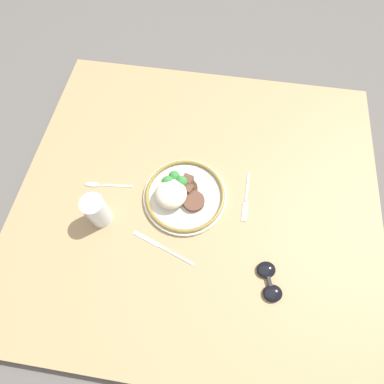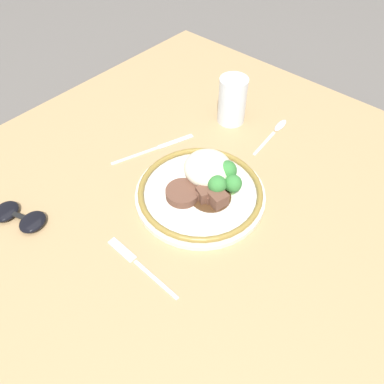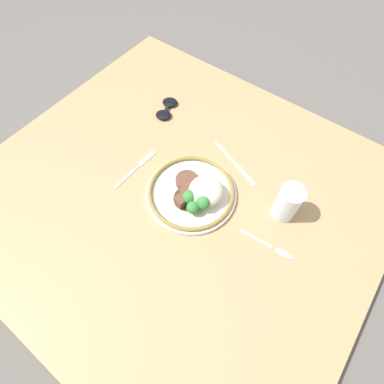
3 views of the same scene
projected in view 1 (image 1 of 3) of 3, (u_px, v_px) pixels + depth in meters
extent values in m
plane|color=#5B5651|center=(198.00, 201.00, 1.00)|extent=(8.00, 8.00, 0.00)
cube|color=tan|center=(198.00, 198.00, 0.98)|extent=(1.16, 1.07, 0.04)
cylinder|color=silver|center=(185.00, 196.00, 0.96)|extent=(0.27, 0.27, 0.01)
torus|color=olive|center=(185.00, 195.00, 0.95)|extent=(0.25, 0.25, 0.01)
ellipsoid|color=beige|center=(171.00, 194.00, 0.92)|extent=(0.10, 0.10, 0.06)
cylinder|color=brown|center=(194.00, 201.00, 0.93)|extent=(0.07, 0.07, 0.02)
cylinder|color=#472D19|center=(185.00, 189.00, 0.96)|extent=(0.08, 0.08, 0.00)
cube|color=brown|center=(189.00, 190.00, 0.95)|extent=(0.03, 0.03, 0.02)
cube|color=brown|center=(188.00, 187.00, 0.95)|extent=(0.02, 0.02, 0.02)
cube|color=brown|center=(187.00, 180.00, 0.96)|extent=(0.04, 0.04, 0.03)
cube|color=brown|center=(188.00, 189.00, 0.95)|extent=(0.04, 0.04, 0.03)
cube|color=brown|center=(184.00, 190.00, 0.95)|extent=(0.03, 0.03, 0.03)
cylinder|color=#669E51|center=(174.00, 179.00, 0.97)|extent=(0.01, 0.01, 0.01)
sphere|color=#387F38|center=(174.00, 176.00, 0.95)|extent=(0.04, 0.04, 0.04)
cylinder|color=#669E51|center=(176.00, 190.00, 0.95)|extent=(0.01, 0.01, 0.02)
sphere|color=#387F38|center=(176.00, 187.00, 0.93)|extent=(0.03, 0.03, 0.03)
cylinder|color=#669E51|center=(168.00, 186.00, 0.96)|extent=(0.01, 0.01, 0.02)
sphere|color=#387F38|center=(168.00, 182.00, 0.93)|extent=(0.04, 0.04, 0.04)
cylinder|color=#669E51|center=(182.00, 185.00, 0.96)|extent=(0.01, 0.01, 0.02)
sphere|color=#387F38|center=(182.00, 182.00, 0.94)|extent=(0.04, 0.04, 0.04)
cylinder|color=#669E51|center=(172.00, 189.00, 0.95)|extent=(0.01, 0.01, 0.02)
sphere|color=#387F38|center=(172.00, 186.00, 0.93)|extent=(0.04, 0.04, 0.04)
cylinder|color=#F4AD19|center=(99.00, 213.00, 0.90)|extent=(0.06, 0.06, 0.07)
cylinder|color=silver|center=(97.00, 211.00, 0.88)|extent=(0.07, 0.07, 0.12)
cube|color=silver|center=(247.00, 187.00, 0.98)|extent=(0.01, 0.11, 0.00)
cube|color=silver|center=(245.00, 212.00, 0.94)|extent=(0.02, 0.06, 0.00)
cube|color=silver|center=(176.00, 255.00, 0.88)|extent=(0.12, 0.05, 0.00)
cube|color=silver|center=(147.00, 239.00, 0.90)|extent=(0.09, 0.04, 0.00)
cube|color=silver|center=(118.00, 186.00, 0.98)|extent=(0.10, 0.02, 0.00)
ellipsoid|color=silver|center=(93.00, 184.00, 0.98)|extent=(0.05, 0.02, 0.01)
ellipsoid|color=black|center=(266.00, 270.00, 0.86)|extent=(0.07, 0.06, 0.02)
ellipsoid|color=black|center=(273.00, 293.00, 0.83)|extent=(0.07, 0.06, 0.02)
cube|color=black|center=(270.00, 281.00, 0.84)|extent=(0.02, 0.03, 0.00)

